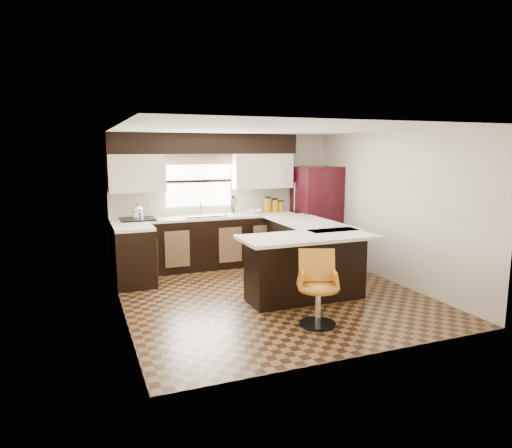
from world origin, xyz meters
name	(u,v)px	position (x,y,z in m)	size (l,w,h in m)	color
floor	(271,295)	(0.00, 0.00, 0.00)	(4.40, 4.40, 0.00)	#49301A
ceiling	(272,129)	(0.00, 0.00, 2.40)	(4.40, 4.40, 0.00)	silver
wall_back	(225,199)	(0.00, 2.20, 1.20)	(4.40, 4.40, 0.00)	beige
wall_front	(360,244)	(0.00, -2.20, 1.20)	(4.40, 4.40, 0.00)	beige
wall_left	(120,223)	(-2.10, 0.00, 1.20)	(4.40, 4.40, 0.00)	beige
wall_right	(392,208)	(2.10, 0.00, 1.20)	(4.40, 4.40, 0.00)	beige
base_cab_back	(207,243)	(-0.45, 1.90, 0.45)	(3.30, 0.60, 0.90)	black
base_cab_left	(134,257)	(-1.80, 1.25, 0.45)	(0.60, 0.70, 0.90)	black
counter_back	(206,217)	(-0.45, 1.90, 0.92)	(3.30, 0.60, 0.04)	silver
counter_left	(133,228)	(-1.80, 1.25, 0.92)	(0.60, 0.70, 0.04)	silver
soffit	(206,144)	(-0.40, 2.03, 2.22)	(3.40, 0.35, 0.36)	black
upper_cab_left	(136,173)	(-1.62, 2.03, 1.72)	(0.94, 0.35, 0.64)	beige
upper_cab_right	(262,171)	(0.68, 2.03, 1.72)	(1.14, 0.35, 0.64)	beige
window_pane	(199,181)	(-0.50, 2.18, 1.55)	(1.20, 0.02, 0.90)	white
valance	(199,160)	(-0.50, 2.14, 1.94)	(1.30, 0.06, 0.18)	#D19B93
sink	(204,215)	(-0.50, 1.88, 0.96)	(0.75, 0.45, 0.03)	#B2B2B7
dishwasher	(264,243)	(0.55, 1.61, 0.43)	(0.58, 0.03, 0.78)	black
cooktop	(138,219)	(-1.65, 1.88, 0.96)	(0.58, 0.50, 0.03)	black
peninsula_long	(306,251)	(0.90, 0.62, 0.45)	(0.60, 1.95, 0.90)	black
peninsula_return	(305,269)	(0.38, -0.35, 0.45)	(1.65, 0.60, 0.90)	black
counter_pen_long	(309,223)	(0.95, 0.62, 0.92)	(0.84, 1.95, 0.04)	silver
counter_pen_return	(308,237)	(0.35, -0.44, 0.92)	(1.89, 0.84, 0.04)	silver
refrigerator	(316,213)	(1.69, 1.73, 0.90)	(0.77, 0.74, 1.80)	black
bar_chair	(318,289)	(0.06, -1.28, 0.46)	(0.49, 0.49, 0.91)	orange
kettle	(137,211)	(-1.65, 1.88, 1.09)	(0.18, 0.18, 0.25)	silver
percolator	(233,206)	(0.06, 1.90, 1.10)	(0.13, 0.13, 0.31)	silver
mixing_bowl	(255,211)	(0.50, 1.90, 0.98)	(0.26, 0.26, 0.06)	white
canister_large	(268,205)	(0.75, 1.92, 1.08)	(0.14, 0.14, 0.27)	#9B6C11
canister_med	(275,206)	(0.90, 1.92, 1.06)	(0.13, 0.13, 0.23)	#9B6C11
canister_small	(281,207)	(1.02, 1.92, 1.04)	(0.13, 0.13, 0.19)	#9B6C11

